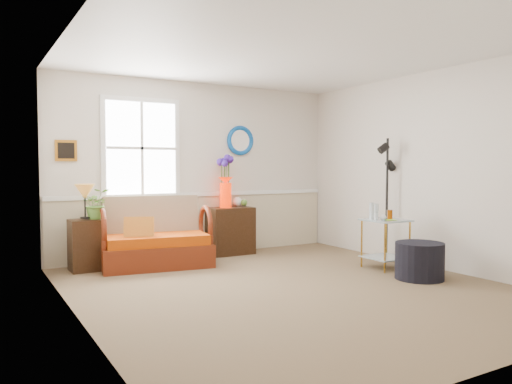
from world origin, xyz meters
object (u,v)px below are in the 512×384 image
lamp_stand (85,245)px  side_table (385,244)px  floor_lamp (387,200)px  ottoman (420,261)px  cabinet (230,231)px  loveseat (156,232)px

lamp_stand → side_table: bearing=-28.3°
lamp_stand → floor_lamp: floor_lamp is taller
lamp_stand → ottoman: lamp_stand is taller
lamp_stand → cabinet: bearing=3.7°
lamp_stand → floor_lamp: 4.16m
loveseat → side_table: (2.57, -1.64, -0.14)m
loveseat → ottoman: loveseat is taller
ottoman → lamp_stand: bearing=143.0°
loveseat → side_table: size_ratio=2.19×
loveseat → cabinet: (1.30, 0.36, -0.11)m
cabinet → floor_lamp: (1.68, -1.59, 0.51)m
cabinet → ottoman: (1.16, -2.66, -0.14)m
floor_lamp → ottoman: bearing=-100.1°
lamp_stand → cabinet: size_ratio=0.92×
lamp_stand → floor_lamp: size_ratio=0.38×
loveseat → cabinet: bearing=24.0°
cabinet → floor_lamp: size_ratio=0.41×
side_table → floor_lamp: floor_lamp is taller
floor_lamp → lamp_stand: bearing=175.3°
floor_lamp → ottoman: size_ratio=3.05×
ottoman → cabinet: bearing=113.6°
cabinet → floor_lamp: floor_lamp is taller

